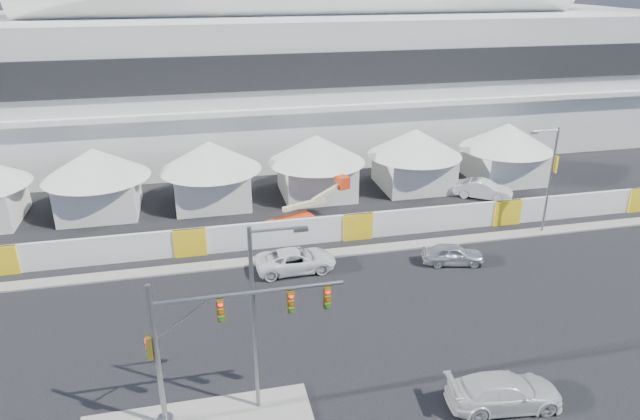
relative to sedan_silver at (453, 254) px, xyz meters
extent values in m
plane|color=black|center=(-11.19, -9.39, -0.69)|extent=(160.00, 160.00, 0.00)
cube|color=gray|center=(8.81, 3.11, -0.63)|extent=(80.00, 1.20, 0.12)
cube|color=silver|center=(-3.19, 32.61, 6.31)|extent=(80.00, 24.00, 14.00)
cube|color=black|center=(-3.19, 20.46, 9.11)|extent=(68.00, 0.30, 3.20)
cube|color=white|center=(-3.19, 20.21, 5.61)|extent=(72.00, 0.80, 0.50)
cube|color=silver|center=(-24.19, 14.61, 0.81)|extent=(6.00, 6.00, 3.00)
cone|color=silver|center=(-24.19, 14.61, 3.51)|extent=(8.40, 8.40, 2.40)
cube|color=silver|center=(-15.19, 14.61, 0.81)|extent=(6.00, 6.00, 3.00)
cone|color=silver|center=(-15.19, 14.61, 3.51)|extent=(8.40, 8.40, 2.40)
cube|color=silver|center=(-6.19, 14.61, 0.81)|extent=(6.00, 6.00, 3.00)
cone|color=silver|center=(-6.19, 14.61, 3.51)|extent=(8.40, 8.40, 2.40)
cube|color=silver|center=(2.81, 14.61, 0.81)|extent=(6.00, 6.00, 3.00)
cone|color=silver|center=(2.81, 14.61, 3.51)|extent=(8.40, 8.40, 2.40)
cube|color=silver|center=(11.81, 14.61, 0.81)|extent=(6.00, 6.00, 3.00)
cone|color=silver|center=(11.81, 14.61, 3.51)|extent=(8.40, 8.40, 2.40)
cube|color=white|center=(-5.19, 5.11, 0.31)|extent=(70.00, 0.25, 2.00)
imported|color=silver|center=(0.00, 0.00, 0.00)|extent=(2.53, 4.34, 1.39)
imported|color=white|center=(-10.48, 1.39, 0.04)|extent=(2.60, 5.36, 1.47)
imported|color=silver|center=(-3.60, -13.16, 0.07)|extent=(2.66, 5.44, 1.52)
imported|color=silver|center=(7.72, 10.55, 0.10)|extent=(4.20, 4.91, 1.60)
cylinder|color=slate|center=(-18.51, -11.18, 2.92)|extent=(0.23, 0.23, 6.93)
cylinder|color=slate|center=(-14.60, -11.18, 5.52)|extent=(7.81, 0.15, 0.15)
cube|color=#594714|center=(-15.81, -11.18, 4.88)|extent=(0.32, 0.22, 1.05)
cube|color=#594714|center=(-12.92, -11.18, 4.88)|extent=(0.32, 0.22, 1.05)
cube|color=#594714|center=(-11.37, -11.18, 4.88)|extent=(0.32, 0.22, 1.05)
cube|color=#594714|center=(-18.75, -11.18, 3.50)|extent=(0.22, 0.32, 1.05)
cylinder|color=gray|center=(-14.47, -10.89, 3.88)|extent=(0.18, 0.18, 8.84)
cylinder|color=gray|center=(-13.39, -10.89, 8.10)|extent=(2.16, 0.12, 0.12)
cube|color=gray|center=(-12.40, -10.89, 8.00)|extent=(0.59, 0.25, 0.15)
cylinder|color=slate|center=(8.72, 3.11, 3.37)|extent=(0.16, 0.16, 8.12)
cylinder|color=slate|center=(7.73, 3.11, 7.25)|extent=(1.99, 0.11, 0.11)
cube|color=slate|center=(6.83, 3.11, 7.16)|extent=(0.54, 0.23, 0.14)
cube|color=yellow|center=(8.95, 3.11, 4.72)|extent=(0.03, 0.54, 1.26)
cube|color=red|center=(-9.68, 7.41, -0.16)|extent=(3.83, 2.70, 1.07)
cube|color=beige|center=(-8.51, 7.41, 1.25)|extent=(3.58, 1.63, 0.34)
cube|color=beige|center=(-6.37, 7.41, 1.84)|extent=(2.78, 1.29, 1.18)
cube|color=red|center=(-5.01, 7.41, 2.32)|extent=(1.13, 1.13, 0.97)
camera|label=1|loc=(-16.22, -31.29, 17.58)|focal=32.00mm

